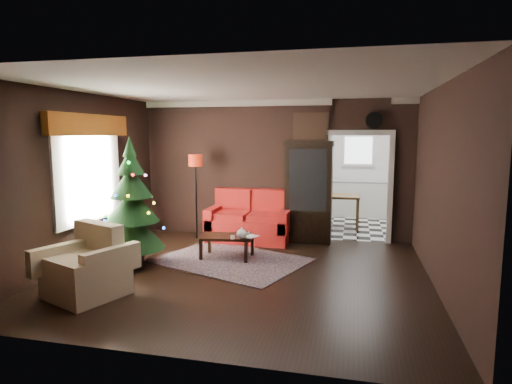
% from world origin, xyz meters
% --- Properties ---
extents(floor, '(5.50, 5.50, 0.00)m').
position_xyz_m(floor, '(0.00, 0.00, 0.00)').
color(floor, black).
rests_on(floor, ground).
extents(ceiling, '(5.50, 5.50, 0.00)m').
position_xyz_m(ceiling, '(0.00, 0.00, 2.80)').
color(ceiling, white).
rests_on(ceiling, ground).
extents(wall_back, '(5.50, 0.00, 5.50)m').
position_xyz_m(wall_back, '(0.00, 2.50, 1.40)').
color(wall_back, black).
rests_on(wall_back, ground).
extents(wall_front, '(5.50, 0.00, 5.50)m').
position_xyz_m(wall_front, '(0.00, -2.50, 1.40)').
color(wall_front, black).
rests_on(wall_front, ground).
extents(wall_left, '(0.00, 5.50, 5.50)m').
position_xyz_m(wall_left, '(-2.75, 0.00, 1.40)').
color(wall_left, black).
rests_on(wall_left, ground).
extents(wall_right, '(0.00, 5.50, 5.50)m').
position_xyz_m(wall_right, '(2.75, 0.00, 1.40)').
color(wall_right, black).
rests_on(wall_right, ground).
extents(doorway, '(1.10, 0.10, 2.10)m').
position_xyz_m(doorway, '(1.70, 2.50, 1.05)').
color(doorway, silver).
rests_on(doorway, ground).
extents(left_window, '(0.05, 1.60, 1.40)m').
position_xyz_m(left_window, '(-2.71, 0.20, 1.45)').
color(left_window, white).
rests_on(left_window, wall_left).
extents(valance, '(0.12, 2.10, 0.35)m').
position_xyz_m(valance, '(-2.63, 0.20, 2.27)').
color(valance, '#8B4413').
rests_on(valance, wall_left).
extents(kitchen_floor, '(3.00, 3.00, 0.00)m').
position_xyz_m(kitchen_floor, '(1.70, 4.00, 0.00)').
color(kitchen_floor, white).
rests_on(kitchen_floor, ground).
extents(kitchen_window, '(0.70, 0.06, 0.70)m').
position_xyz_m(kitchen_window, '(1.70, 5.45, 1.70)').
color(kitchen_window, white).
rests_on(kitchen_window, ground).
extents(rug, '(2.81, 2.43, 0.01)m').
position_xyz_m(rug, '(-0.38, 0.65, 0.01)').
color(rug, '#36222D').
rests_on(rug, ground).
extents(loveseat, '(1.70, 0.90, 1.00)m').
position_xyz_m(loveseat, '(-0.40, 2.05, 0.50)').
color(loveseat, maroon).
rests_on(loveseat, ground).
extents(curio_cabinet, '(0.90, 0.45, 1.90)m').
position_xyz_m(curio_cabinet, '(0.75, 2.27, 0.95)').
color(curio_cabinet, black).
rests_on(curio_cabinet, ground).
extents(floor_lamp, '(0.33, 0.33, 1.77)m').
position_xyz_m(floor_lamp, '(-1.50, 2.00, 0.83)').
color(floor_lamp, black).
rests_on(floor_lamp, ground).
extents(christmas_tree, '(1.24, 1.24, 1.94)m').
position_xyz_m(christmas_tree, '(-1.84, 0.05, 1.05)').
color(christmas_tree, black).
rests_on(christmas_tree, ground).
extents(armchair, '(1.17, 1.17, 0.92)m').
position_xyz_m(armchair, '(-1.78, -1.29, 0.46)').
color(armchair, tan).
rests_on(armchair, ground).
extents(coffee_table, '(0.92, 0.64, 0.38)m').
position_xyz_m(coffee_table, '(-0.48, 0.78, 0.20)').
color(coffee_table, black).
rests_on(coffee_table, rug).
extents(teapot, '(0.24, 0.24, 0.18)m').
position_xyz_m(teapot, '(-0.18, 0.63, 0.49)').
color(teapot, white).
rests_on(teapot, coffee_table).
extents(cup_a, '(0.09, 0.09, 0.07)m').
position_xyz_m(cup_a, '(-0.22, 0.78, 0.43)').
color(cup_a, silver).
rests_on(cup_a, coffee_table).
extents(cup_b, '(0.08, 0.08, 0.06)m').
position_xyz_m(cup_b, '(-0.32, 0.58, 0.43)').
color(cup_b, white).
rests_on(cup_b, coffee_table).
extents(book, '(0.18, 0.08, 0.26)m').
position_xyz_m(book, '(-0.14, 0.79, 0.53)').
color(book, '#916951').
rests_on(book, coffee_table).
extents(wall_clock, '(0.32, 0.32, 0.06)m').
position_xyz_m(wall_clock, '(1.95, 2.45, 2.38)').
color(wall_clock, white).
rests_on(wall_clock, wall_back).
extents(painting, '(0.62, 0.05, 0.52)m').
position_xyz_m(painting, '(0.75, 2.46, 2.25)').
color(painting, '#BC7C3F').
rests_on(painting, wall_back).
extents(kitchen_counter, '(1.80, 0.60, 0.90)m').
position_xyz_m(kitchen_counter, '(1.70, 5.20, 0.45)').
color(kitchen_counter, white).
rests_on(kitchen_counter, ground).
extents(kitchen_table, '(0.70, 0.70, 0.75)m').
position_xyz_m(kitchen_table, '(1.40, 3.70, 0.38)').
color(kitchen_table, brown).
rests_on(kitchen_table, ground).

